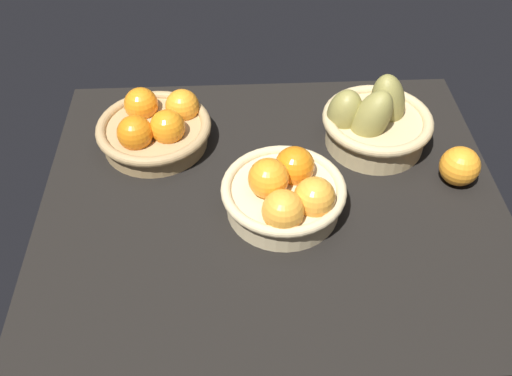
{
  "coord_description": "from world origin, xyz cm",
  "views": [
    {
      "loc": [
        6.47,
        71.9,
        77.91
      ],
      "look_at": [
        3.06,
        1.28,
        7.0
      ],
      "focal_mm": 40.02,
      "sensor_mm": 36.0,
      "label": 1
    }
  ],
  "objects_px": {
    "basket_near_right": "(155,128)",
    "basket_center": "(286,193)",
    "loose_orange_front_gap": "(460,166)",
    "basket_near_left_pears": "(374,122)"
  },
  "relations": [
    {
      "from": "basket_near_right",
      "to": "loose_orange_front_gap",
      "type": "bearing_deg",
      "value": 166.31
    },
    {
      "from": "basket_near_right",
      "to": "loose_orange_front_gap",
      "type": "xyz_separation_m",
      "value": [
        -0.57,
        0.14,
        -0.0
      ]
    },
    {
      "from": "basket_center",
      "to": "basket_near_right",
      "type": "bearing_deg",
      "value": -39.71
    },
    {
      "from": "basket_center",
      "to": "loose_orange_front_gap",
      "type": "height_order",
      "value": "basket_center"
    },
    {
      "from": "basket_near_right",
      "to": "basket_center",
      "type": "bearing_deg",
      "value": 140.29
    },
    {
      "from": "basket_near_left_pears",
      "to": "basket_center",
      "type": "xyz_separation_m",
      "value": [
        0.19,
        0.18,
        -0.01
      ]
    },
    {
      "from": "basket_near_left_pears",
      "to": "loose_orange_front_gap",
      "type": "distance_m",
      "value": 0.18
    },
    {
      "from": "basket_center",
      "to": "loose_orange_front_gap",
      "type": "relative_size",
      "value": 2.96
    },
    {
      "from": "basket_near_left_pears",
      "to": "loose_orange_front_gap",
      "type": "bearing_deg",
      "value": 139.99
    },
    {
      "from": "basket_near_left_pears",
      "to": "basket_near_right",
      "type": "bearing_deg",
      "value": -2.92
    }
  ]
}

